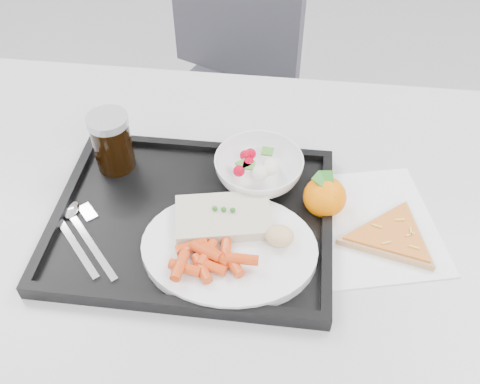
{
  "coord_description": "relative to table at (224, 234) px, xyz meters",
  "views": [
    {
      "loc": [
        0.1,
        -0.3,
        1.42
      ],
      "look_at": [
        0.03,
        0.32,
        0.77
      ],
      "focal_mm": 40.0,
      "sensor_mm": 36.0,
      "label": 1
    }
  ],
  "objects": [
    {
      "name": "table",
      "position": [
        0.0,
        0.0,
        0.0
      ],
      "size": [
        1.2,
        0.8,
        0.75
      ],
      "color": "silver",
      "rests_on": "ground"
    },
    {
      "name": "chair",
      "position": [
        -0.08,
        0.7,
        -0.15
      ],
      "size": [
        0.55,
        0.56,
        0.93
      ],
      "color": "#34343B",
      "rests_on": "ground"
    },
    {
      "name": "tray",
      "position": [
        -0.04,
        -0.04,
        0.08
      ],
      "size": [
        0.45,
        0.35,
        0.03
      ],
      "color": "black",
      "rests_on": "table"
    },
    {
      "name": "dinner_plate",
      "position": [
        0.02,
        -0.1,
        0.09
      ],
      "size": [
        0.27,
        0.27,
        0.02
      ],
      "color": "white",
      "rests_on": "tray"
    },
    {
      "name": "fish_fillet",
      "position": [
        0.01,
        -0.05,
        0.11
      ],
      "size": [
        0.16,
        0.12,
        0.03
      ],
      "color": "beige",
      "rests_on": "dinner_plate"
    },
    {
      "name": "bread_roll",
      "position": [
        0.1,
        -0.09,
        0.12
      ],
      "size": [
        0.05,
        0.04,
        0.03
      ],
      "color": "tan",
      "rests_on": "dinner_plate"
    },
    {
      "name": "salad_bowl",
      "position": [
        0.05,
        0.06,
        0.11
      ],
      "size": [
        0.15,
        0.15,
        0.05
      ],
      "color": "white",
      "rests_on": "tray"
    },
    {
      "name": "cola_glass",
      "position": [
        -0.2,
        0.07,
        0.14
      ],
      "size": [
        0.07,
        0.07,
        0.11
      ],
      "color": "black",
      "rests_on": "tray"
    },
    {
      "name": "cutlery",
      "position": [
        -0.22,
        -0.09,
        0.08
      ],
      "size": [
        0.14,
        0.15,
        0.01
      ],
      "color": "silver",
      "rests_on": "tray"
    },
    {
      "name": "napkin",
      "position": [
        0.23,
        -0.01,
        0.07
      ],
      "size": [
        0.3,
        0.29,
        0.0
      ],
      "color": "white",
      "rests_on": "table"
    },
    {
      "name": "tangerine",
      "position": [
        0.17,
        0.01,
        0.1
      ],
      "size": [
        0.09,
        0.09,
        0.07
      ],
      "color": "#F75811",
      "rests_on": "napkin"
    },
    {
      "name": "pizza_slice",
      "position": [
        0.28,
        -0.04,
        0.08
      ],
      "size": [
        0.22,
        0.22,
        0.02
      ],
      "color": "tan",
      "rests_on": "napkin"
    },
    {
      "name": "carrot_pile",
      "position": [
        -0.0,
        -0.14,
        0.11
      ],
      "size": [
        0.13,
        0.09,
        0.03
      ],
      "color": "#D13F11",
      "rests_on": "dinner_plate"
    },
    {
      "name": "salad_contents",
      "position": [
        0.05,
        0.06,
        0.12
      ],
      "size": [
        0.08,
        0.07,
        0.02
      ],
      "color": "#B40018",
      "rests_on": "salad_bowl"
    }
  ]
}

